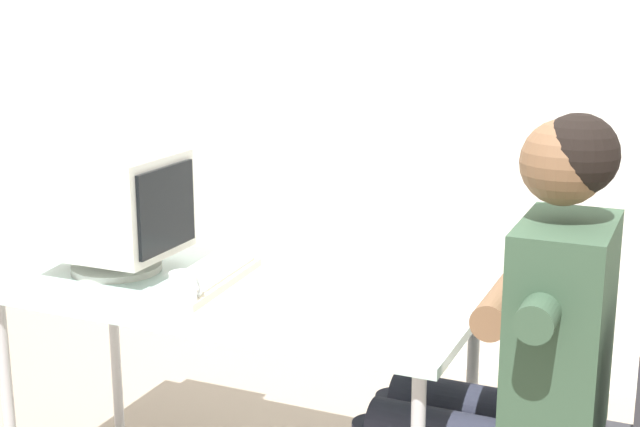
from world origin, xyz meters
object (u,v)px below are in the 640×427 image
at_px(desk, 236,307).
at_px(desk_mug, 184,291).
at_px(person_seated, 515,347).
at_px(keyboard, 204,279).
at_px(crt_monitor, 115,205).

xyz_separation_m(desk, desk_mug, (-0.04, -0.22, 0.11)).
xyz_separation_m(person_seated, desk_mug, (-0.86, -0.17, 0.09)).
height_order(keyboard, person_seated, person_seated).
height_order(desk, keyboard, keyboard).
xyz_separation_m(desk, keyboard, (-0.10, -0.01, 0.07)).
bearing_deg(crt_monitor, desk, -0.22).
relative_size(crt_monitor, keyboard, 0.80).
distance_m(crt_monitor, person_seated, 1.26).
relative_size(crt_monitor, person_seated, 0.29).
height_order(person_seated, desk_mug, person_seated).
relative_size(person_seated, desk_mug, 12.36).
bearing_deg(person_seated, desk, 176.96).
relative_size(desk, keyboard, 2.97).
relative_size(keyboard, desk_mug, 4.50).
bearing_deg(desk, keyboard, -173.79).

